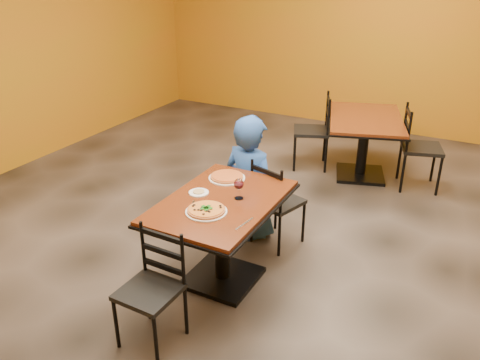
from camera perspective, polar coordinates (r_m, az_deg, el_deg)
The scene contains 18 objects.
floor at distance 4.54m, azimuth 1.10°, elevation -8.21°, with size 7.00×8.00×0.01m, color black.
wall_back at distance 7.66m, azimuth 15.41°, elevation 16.72°, with size 7.00×0.01×3.00m, color #B56214.
table_main at distance 3.87m, azimuth -2.18°, elevation -4.87°, with size 0.83×1.23×0.75m.
table_second at distance 5.98m, azimuth 14.36°, elevation 5.38°, with size 1.19×1.45×0.75m.
chair_main_near at distance 3.41m, azimuth -10.58°, elevation -12.80°, with size 0.37×0.37×0.83m, color black, non-canonical shape.
chair_main_far at distance 4.47m, azimuth 4.49°, elevation -2.58°, with size 0.38×0.38×0.84m, color black, non-canonical shape.
chair_second_left at distance 6.18m, azimuth 8.31°, elevation 5.66°, with size 0.42×0.42×0.94m, color black, non-canonical shape.
chair_second_right at distance 5.91m, azimuth 20.49°, elevation 3.47°, with size 0.43×0.43×0.95m, color black, non-canonical shape.
diner at distance 4.57m, azimuth 1.23°, elevation 0.53°, with size 0.60×0.39×1.18m, color #1C4F9B.
plate_main at distance 3.60m, azimuth -3.96°, elevation -3.71°, with size 0.31×0.31×0.01m, color white.
pizza_main at distance 3.60m, azimuth -3.97°, elevation -3.48°, with size 0.28×0.28×0.02m, color #94240A.
plate_far at distance 4.13m, azimuth -1.55°, elevation 0.24°, with size 0.31×0.31×0.01m, color white.
pizza_far at distance 4.12m, azimuth -1.55°, elevation 0.44°, with size 0.28×0.28×0.02m, color orange.
side_plate at distance 3.89m, azimuth -4.85°, elevation -1.48°, with size 0.16×0.16×0.01m, color white.
dip at distance 3.89m, azimuth -4.86°, elevation -1.36°, with size 0.09×0.09×0.01m, color tan.
wine_glass at distance 3.76m, azimuth -0.14°, elevation -0.94°, with size 0.08×0.08×0.18m, color white, non-canonical shape.
fork at distance 3.69m, azimuth -5.68°, elevation -3.11°, with size 0.01×0.19×0.00m, color silver.
knife at distance 3.45m, azimuth 0.53°, elevation -5.13°, with size 0.01×0.21×0.00m, color silver.
Camera 1 is at (1.69, -3.40, 2.48)m, focal length 36.47 mm.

